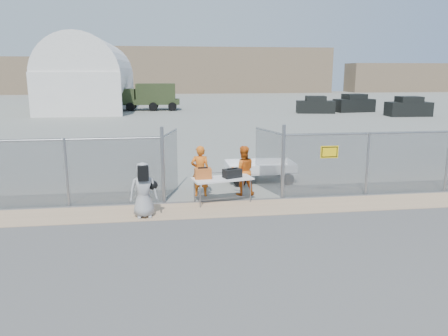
{
  "coord_description": "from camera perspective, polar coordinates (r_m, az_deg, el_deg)",
  "views": [
    {
      "loc": [
        -1.94,
        -11.91,
        4.2
      ],
      "look_at": [
        0.0,
        2.0,
        1.1
      ],
      "focal_mm": 35.0,
      "sensor_mm": 36.0,
      "label": 1
    }
  ],
  "objects": [
    {
      "name": "security_worker_right",
      "position": [
        15.09,
        2.49,
        -0.34
      ],
      "size": [
        0.85,
        0.66,
        1.73
      ],
      "primitive_type": "imported",
      "rotation": [
        0.0,
        0.0,
        3.15
      ],
      "color": "orange",
      "rests_on": "ground"
    },
    {
      "name": "parked_vehicle_far",
      "position": [
        46.07,
        22.96,
        7.39
      ],
      "size": [
        4.18,
        2.04,
        1.86
      ],
      "primitive_type": null,
      "rotation": [
        0.0,
        0.0,
        -0.05
      ],
      "color": "black",
      "rests_on": "ground"
    },
    {
      "name": "tarmac_inside",
      "position": [
        54.11,
        -5.91,
        7.93
      ],
      "size": [
        160.0,
        80.0,
        0.01
      ],
      "primitive_type": "cube",
      "color": "gray",
      "rests_on": "ground"
    },
    {
      "name": "orange_bag",
      "position": [
        14.12,
        -2.77,
        -0.71
      ],
      "size": [
        0.55,
        0.38,
        0.33
      ],
      "primitive_type": "cube",
      "rotation": [
        0.0,
        0.0,
        0.05
      ],
      "color": "#CA6125",
      "rests_on": "folding_table"
    },
    {
      "name": "ground",
      "position": [
        12.78,
        1.25,
        -6.75
      ],
      "size": [
        160.0,
        160.0,
        0.0
      ],
      "primitive_type": "plane",
      "color": "#474545"
    },
    {
      "name": "visitor",
      "position": [
        12.97,
        -10.48,
        -2.85
      ],
      "size": [
        0.86,
        0.61,
        1.65
      ],
      "primitive_type": "imported",
      "rotation": [
        0.0,
        0.0,
        0.1
      ],
      "color": "#9C9C9C",
      "rests_on": "ground"
    },
    {
      "name": "quonset_hangar",
      "position": [
        52.53,
        -17.12,
        11.69
      ],
      "size": [
        9.0,
        18.0,
        8.0
      ],
      "primitive_type": null,
      "color": "white",
      "rests_on": "ground"
    },
    {
      "name": "utility_trailer",
      "position": [
        17.1,
        4.71,
        -0.39
      ],
      "size": [
        3.41,
        1.77,
        0.82
      ],
      "primitive_type": null,
      "rotation": [
        0.0,
        0.0,
        -0.0
      ],
      "color": "white",
      "rests_on": "ground"
    },
    {
      "name": "parked_vehicle_near",
      "position": [
        46.69,
        11.85,
        8.08
      ],
      "size": [
        4.08,
        2.42,
        1.73
      ],
      "primitive_type": null,
      "rotation": [
        0.0,
        0.0,
        -0.19
      ],
      "color": "black",
      "rests_on": "ground"
    },
    {
      "name": "military_truck",
      "position": [
        49.84,
        -9.42,
        9.14
      ],
      "size": [
        6.25,
        2.51,
        2.94
      ],
      "primitive_type": null,
      "rotation": [
        0.0,
        0.0,
        -0.04
      ],
      "color": "#2D381C",
      "rests_on": "ground"
    },
    {
      "name": "black_duffel",
      "position": [
        14.24,
        1.08,
        -0.69
      ],
      "size": [
        0.66,
        0.52,
        0.28
      ],
      "primitive_type": "cube",
      "rotation": [
        0.0,
        0.0,
        0.36
      ],
      "color": "black",
      "rests_on": "folding_table"
    },
    {
      "name": "chain_link_fence",
      "position": [
        14.38,
        0.0,
        0.0
      ],
      "size": [
        40.0,
        0.2,
        2.2
      ],
      "primitive_type": null,
      "color": "gray",
      "rests_on": "ground"
    },
    {
      "name": "distant_hills",
      "position": [
        90.18,
        -3.6,
        12.61
      ],
      "size": [
        140.0,
        6.0,
        9.0
      ],
      "primitive_type": null,
      "color": "#7F684F",
      "rests_on": "ground"
    },
    {
      "name": "folding_table",
      "position": [
        14.31,
        -0.22,
        -2.9
      ],
      "size": [
        2.06,
        1.19,
        0.82
      ],
      "primitive_type": null,
      "rotation": [
        0.0,
        0.0,
        0.21
      ],
      "color": "white",
      "rests_on": "ground"
    },
    {
      "name": "security_worker_left",
      "position": [
        14.93,
        -3.12,
        -0.41
      ],
      "size": [
        0.69,
        0.49,
        1.77
      ],
      "primitive_type": "imported",
      "rotation": [
        0.0,
        0.0,
        3.03
      ],
      "color": "orange",
      "rests_on": "ground"
    },
    {
      "name": "parked_vehicle_mid",
      "position": [
        49.08,
        16.62,
        8.11
      ],
      "size": [
        4.34,
        2.41,
        1.87
      ],
      "primitive_type": null,
      "rotation": [
        0.0,
        0.0,
        0.14
      ],
      "color": "black",
      "rests_on": "ground"
    },
    {
      "name": "dirt_strip",
      "position": [
        13.71,
        0.58,
        -5.36
      ],
      "size": [
        44.0,
        1.6,
        0.01
      ],
      "primitive_type": "cube",
      "color": "tan",
      "rests_on": "ground"
    }
  ]
}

